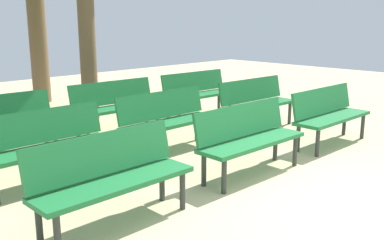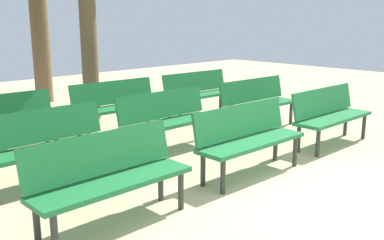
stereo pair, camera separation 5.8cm
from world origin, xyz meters
The scene contains 10 objects.
ground_plane centered at (0.00, 0.00, 0.00)m, with size 24.00×24.00×0.00m, color #CCB789.
bench_r0_c0 centered at (-1.98, 1.58, 0.50)m, with size 1.60×0.49×0.87m.
bench_r0_c1 centered at (0.04, 1.54, 0.50)m, with size 1.61×0.51×0.87m.
bench_r0_c2 centered at (2.01, 1.52, 0.50)m, with size 1.61×0.50×0.87m.
bench_r1_c0 centered at (-1.90, 3.03, 0.50)m, with size 1.60×0.49×0.87m.
bench_r1_c1 centered at (0.00, 3.02, 0.50)m, with size 1.60×0.48×0.87m.
bench_r1_c2 centered at (2.05, 2.94, 0.50)m, with size 1.62×0.54×0.87m.
bench_r2_c0 centered at (-1.88, 4.44, 0.50)m, with size 1.62×0.53×0.87m.
bench_r2_c1 centered at (0.11, 4.46, 0.50)m, with size 1.62×0.54×0.87m.
bench_r2_c2 centered at (2.04, 4.40, 0.50)m, with size 1.62×0.55×0.87m.
Camera 2 is at (-4.16, -1.79, 1.93)m, focal length 41.40 mm.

